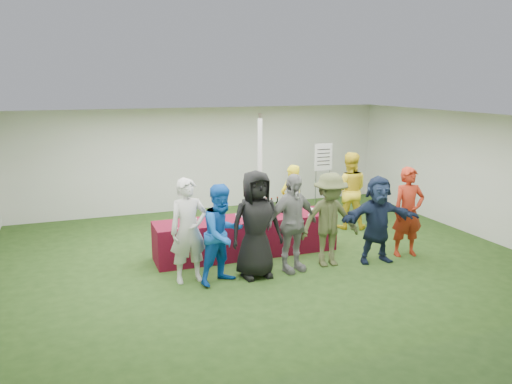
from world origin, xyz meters
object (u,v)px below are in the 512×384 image
object	(u,v)px
serving_table	(246,236)
customer_3	(292,223)
dump_bucket	(325,209)
staff_back	(349,191)
customer_4	(330,220)
customer_6	(408,212)
customer_5	(377,220)
staff_pourer	(292,201)
customer_2	(256,224)
customer_0	(189,231)
wine_list_sign	(323,162)
customer_1	(223,234)

from	to	relation	value
serving_table	customer_3	distance (m)	1.32
dump_bucket	staff_back	bearing A→B (deg)	43.26
serving_table	customer_4	size ratio (longest dim) A/B	2.06
dump_bucket	customer_6	size ratio (longest dim) A/B	0.14
customer_5	customer_6	xyz separation A→B (m)	(0.76, 0.11, 0.05)
serving_table	staff_pourer	bearing A→B (deg)	31.37
staff_pourer	customer_4	world-z (taller)	customer_4
staff_back	customer_2	distance (m)	3.67
staff_pourer	dump_bucket	bearing A→B (deg)	89.24
staff_pourer	customer_0	distance (m)	3.21
wine_list_sign	customer_3	xyz separation A→B (m)	(-2.49, -3.59, -0.42)
staff_back	customer_1	distance (m)	4.23
dump_bucket	customer_2	xyz separation A→B (m)	(-1.83, -0.91, 0.11)
dump_bucket	staff_pourer	bearing A→B (deg)	105.44
dump_bucket	customer_6	world-z (taller)	customer_6
customer_1	customer_0	bearing A→B (deg)	130.76
customer_2	customer_6	world-z (taller)	customer_2
customer_6	dump_bucket	bearing A→B (deg)	152.91
customer_0	customer_5	distance (m)	3.54
staff_pourer	customer_6	distance (m)	2.52
customer_1	customer_3	distance (m)	1.31
serving_table	staff_pourer	world-z (taller)	staff_pourer
staff_pourer	customer_2	distance (m)	2.49
customer_1	customer_5	size ratio (longest dim) A/B	1.03
staff_back	customer_2	xyz separation A→B (m)	(-3.04, -2.05, 0.05)
serving_table	customer_3	size ratio (longest dim) A/B	2.02
dump_bucket	staff_back	xyz separation A→B (m)	(1.21, 1.14, 0.05)
wine_list_sign	customer_6	bearing A→B (deg)	-90.56
serving_table	customer_1	world-z (taller)	customer_1
serving_table	wine_list_sign	xyz separation A→B (m)	(2.97, 2.47, 0.94)
staff_pourer	customer_4	distance (m)	1.91
wine_list_sign	staff_back	world-z (taller)	wine_list_sign
customer_5	customer_6	world-z (taller)	customer_6
customer_5	customer_2	bearing A→B (deg)	-174.97
customer_1	customer_2	world-z (taller)	customer_2
staff_pourer	customer_3	xyz separation A→B (m)	(-0.86, -1.93, 0.09)
serving_table	customer_0	size ratio (longest dim) A/B	2.00
serving_table	customer_4	xyz separation A→B (m)	(1.23, -1.10, 0.50)
serving_table	customer_2	xyz separation A→B (m)	(-0.22, -1.13, 0.57)
customer_5	customer_6	distance (m)	0.77
staff_back	customer_0	distance (m)	4.58
customer_0	customer_3	world-z (taller)	customer_0
dump_bucket	customer_1	bearing A→B (deg)	-158.24
customer_2	customer_6	distance (m)	3.15
serving_table	customer_1	bearing A→B (deg)	-124.97
customer_6	staff_pourer	bearing A→B (deg)	137.17
dump_bucket	staff_back	size ratio (longest dim) A/B	0.14
serving_table	customer_1	size ratio (longest dim) A/B	2.10
staff_pourer	customer_1	world-z (taller)	customer_1
staff_pourer	customer_1	bearing A→B (deg)	26.63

